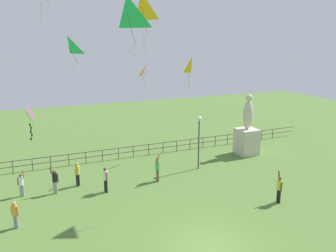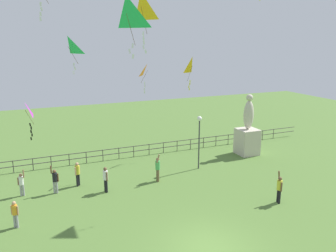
{
  "view_description": "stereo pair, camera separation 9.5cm",
  "coord_description": "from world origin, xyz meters",
  "px_view_note": "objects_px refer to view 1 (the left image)",
  "views": [
    {
      "loc": [
        -7.52,
        -12.63,
        9.59
      ],
      "look_at": [
        0.56,
        6.25,
        4.48
      ],
      "focal_mm": 36.8,
      "sensor_mm": 36.0,
      "label": 1
    },
    {
      "loc": [
        -7.43,
        -12.66,
        9.59
      ],
      "look_at": [
        0.56,
        6.25,
        4.48
      ],
      "focal_mm": 36.8,
      "sensor_mm": 36.0,
      "label": 2
    }
  ],
  "objects_px": {
    "person_3": "(77,173)",
    "kite_7": "(147,72)",
    "statue_monument": "(247,135)",
    "kite_5": "(25,112)",
    "kite_1": "(127,15)",
    "kite_2": "(141,8)",
    "person_1": "(21,183)",
    "person_2": "(55,180)",
    "lamppost": "(199,130)",
    "person_0": "(15,213)",
    "person_6": "(105,178)",
    "kite_3": "(68,47)",
    "kite_0": "(192,67)",
    "person_5": "(279,187)",
    "person_4": "(158,167)"
  },
  "relations": [
    {
      "from": "lamppost",
      "to": "person_2",
      "type": "height_order",
      "value": "lamppost"
    },
    {
      "from": "person_0",
      "to": "kite_7",
      "type": "height_order",
      "value": "kite_7"
    },
    {
      "from": "kite_7",
      "to": "kite_1",
      "type": "bearing_deg",
      "value": -113.89
    },
    {
      "from": "statue_monument",
      "to": "kite_0",
      "type": "bearing_deg",
      "value": 154.68
    },
    {
      "from": "lamppost",
      "to": "person_3",
      "type": "bearing_deg",
      "value": 178.12
    },
    {
      "from": "lamppost",
      "to": "kite_3",
      "type": "height_order",
      "value": "kite_3"
    },
    {
      "from": "person_1",
      "to": "person_2",
      "type": "distance_m",
      "value": 2.03
    },
    {
      "from": "kite_5",
      "to": "person_3",
      "type": "bearing_deg",
      "value": 9.49
    },
    {
      "from": "person_6",
      "to": "kite_5",
      "type": "distance_m",
      "value": 6.38
    },
    {
      "from": "person_0",
      "to": "kite_7",
      "type": "bearing_deg",
      "value": 29.5
    },
    {
      "from": "lamppost",
      "to": "kite_1",
      "type": "distance_m",
      "value": 13.52
    },
    {
      "from": "statue_monument",
      "to": "person_2",
      "type": "relative_size",
      "value": 2.76
    },
    {
      "from": "person_5",
      "to": "kite_7",
      "type": "height_order",
      "value": "kite_7"
    },
    {
      "from": "lamppost",
      "to": "person_3",
      "type": "height_order",
      "value": "lamppost"
    },
    {
      "from": "person_6",
      "to": "kite_7",
      "type": "height_order",
      "value": "kite_7"
    },
    {
      "from": "person_5",
      "to": "kite_1",
      "type": "distance_m",
      "value": 13.58
    },
    {
      "from": "person_1",
      "to": "kite_1",
      "type": "xyz_separation_m",
      "value": [
        4.77,
        -8.16,
        9.72
      ]
    },
    {
      "from": "kite_3",
      "to": "kite_5",
      "type": "xyz_separation_m",
      "value": [
        -2.55,
        1.48,
        -3.75
      ]
    },
    {
      "from": "person_3",
      "to": "kite_2",
      "type": "bearing_deg",
      "value": -64.82
    },
    {
      "from": "statue_monument",
      "to": "kite_3",
      "type": "relative_size",
      "value": 2.54
    },
    {
      "from": "lamppost",
      "to": "person_5",
      "type": "relative_size",
      "value": 2.09
    },
    {
      "from": "person_3",
      "to": "kite_0",
      "type": "distance_m",
      "value": 12.53
    },
    {
      "from": "kite_5",
      "to": "kite_1",
      "type": "bearing_deg",
      "value": -62.46
    },
    {
      "from": "person_2",
      "to": "person_6",
      "type": "relative_size",
      "value": 1.11
    },
    {
      "from": "person_6",
      "to": "kite_5",
      "type": "xyz_separation_m",
      "value": [
        -4.36,
        1.24,
        4.48
      ]
    },
    {
      "from": "person_6",
      "to": "kite_7",
      "type": "bearing_deg",
      "value": 35.1
    },
    {
      "from": "person_6",
      "to": "kite_2",
      "type": "distance_m",
      "value": 10.99
    },
    {
      "from": "statue_monument",
      "to": "kite_5",
      "type": "relative_size",
      "value": 2.22
    },
    {
      "from": "kite_5",
      "to": "lamppost",
      "type": "bearing_deg",
      "value": 0.86
    },
    {
      "from": "person_3",
      "to": "kite_7",
      "type": "distance_m",
      "value": 8.51
    },
    {
      "from": "person_2",
      "to": "kite_3",
      "type": "bearing_deg",
      "value": -47.44
    },
    {
      "from": "person_2",
      "to": "person_5",
      "type": "bearing_deg",
      "value": -28.46
    },
    {
      "from": "kite_1",
      "to": "person_2",
      "type": "bearing_deg",
      "value": 109.79
    },
    {
      "from": "person_5",
      "to": "kite_3",
      "type": "bearing_deg",
      "value": 154.27
    },
    {
      "from": "person_0",
      "to": "person_2",
      "type": "relative_size",
      "value": 0.79
    },
    {
      "from": "kite_5",
      "to": "person_0",
      "type": "bearing_deg",
      "value": -104.97
    },
    {
      "from": "person_3",
      "to": "kite_1",
      "type": "height_order",
      "value": "kite_1"
    },
    {
      "from": "kite_1",
      "to": "kite_2",
      "type": "bearing_deg",
      "value": 59.72
    },
    {
      "from": "person_3",
      "to": "kite_0",
      "type": "bearing_deg",
      "value": 17.85
    },
    {
      "from": "lamppost",
      "to": "kite_1",
      "type": "height_order",
      "value": "kite_1"
    },
    {
      "from": "kite_0",
      "to": "person_0",
      "type": "bearing_deg",
      "value": -151.89
    },
    {
      "from": "person_4",
      "to": "kite_3",
      "type": "xyz_separation_m",
      "value": [
        -5.55,
        -0.58,
        8.19
      ]
    },
    {
      "from": "lamppost",
      "to": "person_3",
      "type": "distance_m",
      "value": 9.28
    },
    {
      "from": "person_6",
      "to": "lamppost",
      "type": "bearing_deg",
      "value": 10.69
    },
    {
      "from": "person_5",
      "to": "kite_0",
      "type": "xyz_separation_m",
      "value": [
        -0.64,
        10.58,
        6.51
      ]
    },
    {
      "from": "kite_7",
      "to": "person_2",
      "type": "bearing_deg",
      "value": -166.49
    },
    {
      "from": "person_4",
      "to": "kite_5",
      "type": "height_order",
      "value": "kite_5"
    },
    {
      "from": "statue_monument",
      "to": "kite_0",
      "type": "relative_size",
      "value": 1.9
    },
    {
      "from": "kite_2",
      "to": "kite_3",
      "type": "relative_size",
      "value": 1.4
    },
    {
      "from": "person_4",
      "to": "kite_0",
      "type": "relative_size",
      "value": 0.74
    }
  ]
}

